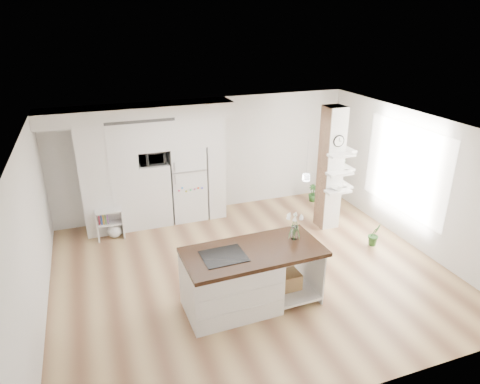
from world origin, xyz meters
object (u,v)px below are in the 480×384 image
Objects in this scene: kitchen_island at (238,280)px; floor_plant_a at (374,234)px; bookshelf at (111,225)px; refrigerator at (187,182)px.

floor_plant_a is (3.31, 0.95, -0.27)m from kitchen_island.
floor_plant_a is at bearing 14.35° from kitchen_island.
bookshelf is at bearing 156.66° from floor_plant_a.
floor_plant_a is (5.05, -2.18, -0.04)m from bookshelf.
refrigerator is at bearing 141.39° from floor_plant_a.
bookshelf reaches higher than floor_plant_a.
kitchen_island is 4.62× the size of floor_plant_a.
refrigerator reaches higher than kitchen_island.
floor_plant_a is (3.28, -2.62, -0.63)m from refrigerator.
bookshelf is 1.34× the size of floor_plant_a.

